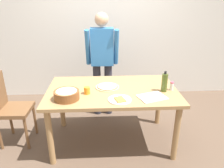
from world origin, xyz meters
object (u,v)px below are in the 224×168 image
at_px(pizza_raw_on_board, 107,87).
at_px(popcorn_bowl, 67,94).
at_px(cup_orange, 87,90).
at_px(salt_shaker, 172,86).
at_px(chair_wooden_left, 8,105).
at_px(cutting_board_white, 152,97).
at_px(dining_table, 112,96).
at_px(olive_oil_bottle, 164,83).
at_px(person_cook, 102,59).
at_px(plate_with_slice, 120,100).

relative_size(pizza_raw_on_board, popcorn_bowl, 1.06).
relative_size(cup_orange, salt_shaker, 0.80).
height_order(cup_orange, salt_shaker, salt_shaker).
distance_m(chair_wooden_left, cup_orange, 1.07).
bearing_deg(popcorn_bowl, salt_shaker, 8.58).
height_order(pizza_raw_on_board, cutting_board_white, pizza_raw_on_board).
distance_m(dining_table, olive_oil_bottle, 0.66).
relative_size(cup_orange, cutting_board_white, 0.28).
bearing_deg(cup_orange, chair_wooden_left, 170.25).
xyz_separation_m(person_cook, salt_shaker, (0.84, -0.81, -0.13)).
bearing_deg(chair_wooden_left, person_cook, 29.99).
bearing_deg(olive_oil_bottle, popcorn_bowl, -172.29).
distance_m(chair_wooden_left, salt_shaker, 2.07).
bearing_deg(olive_oil_bottle, dining_table, 171.57).
bearing_deg(salt_shaker, popcorn_bowl, -171.42).
xyz_separation_m(olive_oil_bottle, cup_orange, (-0.92, -0.02, -0.07)).
distance_m(person_cook, olive_oil_bottle, 1.12).
bearing_deg(salt_shaker, cutting_board_white, -145.09).
height_order(person_cook, salt_shaker, person_cook).
xyz_separation_m(plate_with_slice, popcorn_bowl, (-0.59, 0.06, 0.05)).
xyz_separation_m(popcorn_bowl, salt_shaker, (1.25, 0.19, -0.01)).
xyz_separation_m(plate_with_slice, salt_shaker, (0.66, 0.25, 0.04)).
bearing_deg(dining_table, salt_shaker, -4.60).
bearing_deg(pizza_raw_on_board, olive_oil_bottle, -12.62).
bearing_deg(popcorn_bowl, person_cook, 67.88).
height_order(pizza_raw_on_board, popcorn_bowl, popcorn_bowl).
bearing_deg(pizza_raw_on_board, cup_orange, -144.40).
height_order(person_cook, cutting_board_white, person_cook).
xyz_separation_m(chair_wooden_left, olive_oil_bottle, (1.94, -0.15, 0.33)).
bearing_deg(chair_wooden_left, cutting_board_white, -10.19).
bearing_deg(pizza_raw_on_board, cutting_board_white, -32.53).
distance_m(person_cook, cup_orange, 0.90).
xyz_separation_m(plate_with_slice, cup_orange, (-0.37, 0.19, 0.03)).
relative_size(person_cook, olive_oil_bottle, 6.33).
distance_m(popcorn_bowl, olive_oil_bottle, 1.15).
height_order(person_cook, olive_oil_bottle, person_cook).
bearing_deg(plate_with_slice, pizza_raw_on_board, 108.90).
xyz_separation_m(popcorn_bowl, cup_orange, (0.22, 0.13, -0.02)).
distance_m(chair_wooden_left, popcorn_bowl, 0.90).
distance_m(dining_table, popcorn_bowl, 0.60).
xyz_separation_m(dining_table, cup_orange, (-0.30, -0.12, 0.13)).
bearing_deg(cutting_board_white, cup_orange, 169.22).
bearing_deg(dining_table, person_cook, 98.52).
bearing_deg(cutting_board_white, chair_wooden_left, 169.81).
relative_size(salt_shaker, cutting_board_white, 0.35).
xyz_separation_m(dining_table, popcorn_bowl, (-0.52, -0.25, 0.15)).
xyz_separation_m(person_cook, popcorn_bowl, (-0.41, -1.00, -0.12)).
bearing_deg(popcorn_bowl, plate_with_slice, -5.79).
distance_m(popcorn_bowl, cup_orange, 0.25).
xyz_separation_m(chair_wooden_left, cutting_board_white, (1.76, -0.32, 0.23)).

